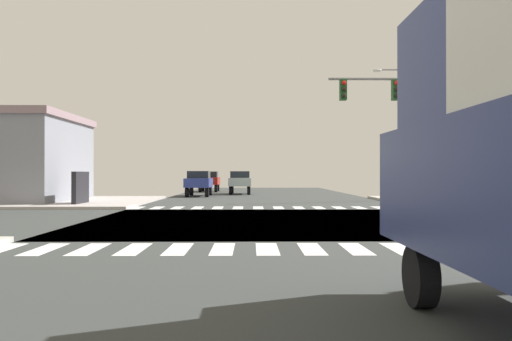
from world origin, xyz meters
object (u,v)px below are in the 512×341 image
traffic_signal_mast (403,107)px  sedan_queued_4 (199,181)px  sedan_trailing_5 (209,180)px  sedan_nearside_1 (240,181)px  street_lamp (396,122)px

traffic_signal_mast → sedan_queued_4: 18.51m
traffic_signal_mast → sedan_queued_4: traffic_signal_mast is taller
sedan_queued_4 → sedan_trailing_5: size_ratio=1.00×
sedan_nearside_1 → sedan_queued_4: same height
sedan_nearside_1 → sedan_trailing_5: 6.65m
traffic_signal_mast → street_lamp: 7.87m
traffic_signal_mast → sedan_nearside_1: bearing=114.7°
traffic_signal_mast → sedan_nearside_1: (-8.35, 18.19, -3.84)m
sedan_nearside_1 → sedan_queued_4: (-3.00, -4.09, 0.00)m
traffic_signal_mast → sedan_queued_4: bearing=128.8°
street_lamp → sedan_queued_4: size_ratio=1.94×
traffic_signal_mast → sedan_nearside_1: 20.38m
traffic_signal_mast → street_lamp: street_lamp is taller
traffic_signal_mast → sedan_trailing_5: traffic_signal_mast is taller
sedan_queued_4 → traffic_signal_mast: bearing=128.8°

